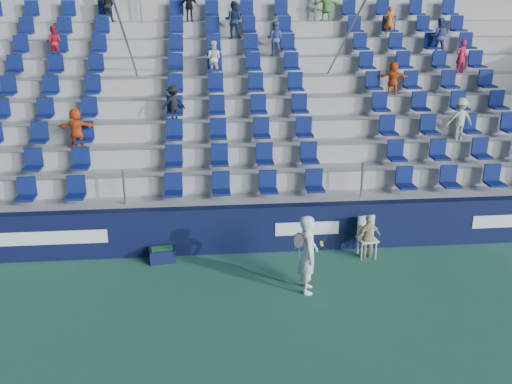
# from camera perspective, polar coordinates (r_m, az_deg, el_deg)

# --- Properties ---
(ground) EXTENTS (70.00, 70.00, 0.00)m
(ground) POSITION_cam_1_polar(r_m,az_deg,el_deg) (11.77, 0.29, -12.49)
(ground) COLOR #2D694D
(ground) RESTS_ON ground
(sponsor_wall) EXTENTS (24.00, 0.32, 1.20)m
(sponsor_wall) POSITION_cam_1_polar(r_m,az_deg,el_deg) (14.28, -0.92, -3.71)
(sponsor_wall) COLOR black
(sponsor_wall) RESTS_ON ground
(grandstand) EXTENTS (24.00, 8.17, 6.63)m
(grandstand) POSITION_cam_1_polar(r_m,az_deg,el_deg) (18.65, -2.17, 6.88)
(grandstand) COLOR #A8A8A3
(grandstand) RESTS_ON ground
(tennis_player) EXTENTS (0.69, 0.69, 1.77)m
(tennis_player) POSITION_cam_1_polar(r_m,az_deg,el_deg) (12.37, 5.22, -6.19)
(tennis_player) COLOR silver
(tennis_player) RESTS_ON ground
(line_judge_chair) EXTENTS (0.50, 0.51, 1.00)m
(line_judge_chair) POSITION_cam_1_polar(r_m,az_deg,el_deg) (14.34, 11.00, -4.10)
(line_judge_chair) COLOR white
(line_judge_chair) RESTS_ON ground
(line_judge) EXTENTS (0.70, 0.45, 1.11)m
(line_judge) POSITION_cam_1_polar(r_m,az_deg,el_deg) (14.21, 11.16, -4.41)
(line_judge) COLOR tan
(line_judge) RESTS_ON ground
(ball_bin) EXTENTS (0.68, 0.50, 0.35)m
(ball_bin) POSITION_cam_1_polar(r_m,az_deg,el_deg) (14.10, -9.35, -6.15)
(ball_bin) COLOR #0E1436
(ball_bin) RESTS_ON ground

